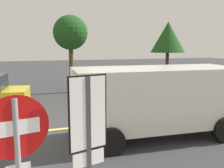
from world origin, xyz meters
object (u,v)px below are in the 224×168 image
(stop_sign, at_px, (18,157))
(speed_limit_sign, at_px, (88,133))
(white_van, at_px, (156,97))
(tree_right_verge, at_px, (70,33))
(car_blue_far_lane, at_px, (197,82))
(tree_left_verge, at_px, (168,37))

(stop_sign, height_order, speed_limit_sign, speed_limit_sign)
(white_van, distance_m, tree_right_verge, 8.67)
(white_van, relative_size, car_blue_far_lane, 1.35)
(white_van, bearing_deg, speed_limit_sign, -127.89)
(white_van, xyz_separation_m, car_blue_far_lane, (5.09, 4.83, -0.46))
(car_blue_far_lane, height_order, tree_left_verge, tree_left_verge)
(white_van, bearing_deg, stop_sign, -134.32)
(stop_sign, bearing_deg, white_van, 45.68)
(stop_sign, bearing_deg, speed_limit_sign, 6.95)
(stop_sign, xyz_separation_m, car_blue_far_lane, (8.92, 8.75, -0.79))
(speed_limit_sign, bearing_deg, white_van, 52.11)
(tree_left_verge, xyz_separation_m, tree_right_verge, (-7.66, -1.82, 0.11))
(speed_limit_sign, relative_size, tree_right_verge, 0.54)
(speed_limit_sign, xyz_separation_m, white_van, (2.97, 3.82, -0.50))
(tree_right_verge, bearing_deg, tree_left_verge, 13.34)
(stop_sign, relative_size, white_van, 0.44)
(stop_sign, distance_m, car_blue_far_lane, 12.52)
(car_blue_far_lane, xyz_separation_m, tree_right_verge, (-6.59, 3.39, 2.78))
(speed_limit_sign, bearing_deg, tree_right_verge, 83.04)
(tree_right_verge, bearing_deg, stop_sign, -100.86)
(tree_left_verge, bearing_deg, speed_limit_sign, -123.38)
(car_blue_far_lane, bearing_deg, white_van, -136.52)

